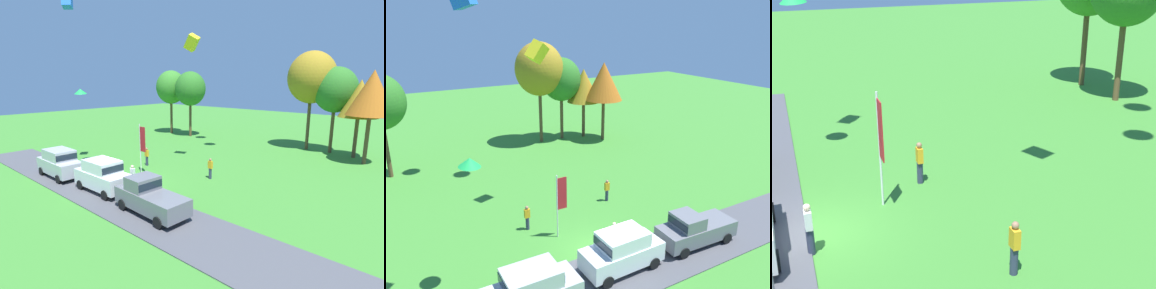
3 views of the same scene
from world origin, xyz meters
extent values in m
plane|color=#3D842D|center=(0.00, 0.00, 0.00)|extent=(120.00, 120.00, 0.00)
cube|color=#4C4C51|center=(0.00, -2.24, 0.03)|extent=(36.00, 4.40, 0.06)
cube|color=#B7B7BC|center=(-5.37, -2.52, 0.95)|extent=(4.61, 1.93, 1.10)
cube|color=#B7B7BC|center=(-5.37, -2.52, 1.92)|extent=(2.61, 1.77, 0.84)
cube|color=#19232D|center=(-5.37, -2.52, 1.92)|extent=(2.66, 1.74, 0.46)
cylinder|color=black|center=(-6.94, -3.42, 0.40)|extent=(0.68, 0.24, 0.68)
cylinder|color=black|center=(-6.93, -1.61, 0.40)|extent=(0.68, 0.24, 0.68)
cylinder|color=black|center=(-3.81, -3.43, 0.40)|extent=(0.68, 0.24, 0.68)
cylinder|color=black|center=(-3.80, -1.63, 0.40)|extent=(0.68, 0.24, 0.68)
cube|color=white|center=(0.18, -2.01, 0.95)|extent=(4.63, 1.98, 1.10)
cube|color=white|center=(0.18, -2.01, 1.92)|extent=(2.63, 1.81, 0.84)
cube|color=#19232D|center=(0.18, -2.01, 1.92)|extent=(2.68, 1.77, 0.46)
cylinder|color=black|center=(-1.37, -2.94, 0.40)|extent=(0.68, 0.25, 0.68)
cylinder|color=black|center=(-1.40, -1.14, 0.40)|extent=(0.68, 0.25, 0.68)
cylinder|color=black|center=(1.76, -2.89, 0.40)|extent=(0.68, 0.25, 0.68)
cylinder|color=black|center=(1.73, -1.08, 0.40)|extent=(0.68, 0.25, 0.68)
cube|color=slate|center=(5.64, -2.19, 0.90)|extent=(5.08, 2.13, 1.00)
cube|color=slate|center=(4.84, -2.15, 1.80)|extent=(1.58, 1.83, 0.80)
cube|color=#19232D|center=(4.84, -2.15, 1.80)|extent=(1.61, 1.79, 0.44)
cylinder|color=black|center=(3.90, -3.01, 0.40)|extent=(0.69, 0.27, 0.68)
cylinder|color=black|center=(3.98, -1.21, 0.40)|extent=(0.69, 0.27, 0.68)
cylinder|color=black|center=(7.30, -3.17, 0.40)|extent=(0.69, 0.27, 0.68)
cylinder|color=black|center=(7.38, -1.37, 0.40)|extent=(0.69, 0.27, 0.68)
cylinder|color=#2D334C|center=(-2.77, 4.47, 0.44)|extent=(0.24, 0.24, 0.88)
cube|color=orange|center=(-2.77, 4.47, 1.18)|extent=(0.36, 0.22, 0.60)
sphere|color=#9E7051|center=(-2.77, 4.47, 1.60)|extent=(0.22, 0.22, 0.22)
cylinder|color=#2D334C|center=(4.09, 5.36, 0.44)|extent=(0.24, 0.24, 0.88)
cube|color=orange|center=(4.09, 5.36, 1.18)|extent=(0.36, 0.22, 0.60)
sphere|color=#9E7051|center=(4.09, 5.36, 1.60)|extent=(0.22, 0.22, 0.22)
cylinder|color=#2D334C|center=(1.02, -0.04, 0.44)|extent=(0.24, 0.24, 0.88)
cube|color=white|center=(1.02, -0.04, 1.18)|extent=(0.36, 0.22, 0.60)
sphere|color=beige|center=(1.02, -0.04, 1.60)|extent=(0.22, 0.22, 0.22)
cylinder|color=brown|center=(-13.81, 18.56, 2.45)|extent=(0.36, 0.36, 4.90)
ellipsoid|color=#387F28|center=(-13.81, 18.56, 6.88)|extent=(4.41, 4.41, 4.85)
cylinder|color=brown|center=(-9.98, 18.58, 2.39)|extent=(0.36, 0.36, 4.79)
ellipsoid|color=#2D7023|center=(-9.98, 18.58, 6.73)|extent=(4.31, 4.31, 4.74)
cylinder|color=brown|center=(5.76, 21.29, 2.91)|extent=(0.36, 0.36, 5.81)
ellipsoid|color=olive|center=(5.76, 21.29, 8.17)|extent=(5.23, 5.23, 5.76)
cylinder|color=brown|center=(8.38, 21.27, 2.44)|extent=(0.36, 0.36, 4.89)
ellipsoid|color=#2D7023|center=(8.38, 21.27, 6.87)|extent=(4.40, 4.40, 4.84)
cylinder|color=brown|center=(10.93, 20.65, 2.09)|extent=(0.36, 0.36, 4.18)
cone|color=olive|center=(10.93, 20.65, 6.06)|extent=(3.76, 3.76, 3.76)
cylinder|color=brown|center=(12.34, 18.63, 2.32)|extent=(0.36, 0.36, 4.63)
cone|color=#B25B19|center=(12.34, 18.63, 6.72)|extent=(4.17, 4.17, 4.17)
cylinder|color=silver|center=(-1.43, 2.70, 2.13)|extent=(0.08, 0.08, 4.26)
cube|color=red|center=(-1.08, 2.70, 2.98)|extent=(0.64, 0.04, 2.13)
cube|color=blue|center=(-6.79, -0.07, 14.20)|extent=(1.30, 1.22, 1.27)
cone|color=green|center=(-6.97, 0.59, 6.89)|extent=(1.53, 1.52, 0.54)
cube|color=yellow|center=(-0.19, 7.93, 11.15)|extent=(1.72, 1.28, 1.76)
camera|label=1|loc=(18.44, -12.97, 7.81)|focal=28.00mm
camera|label=2|loc=(-10.56, -16.11, 13.25)|focal=35.00mm
camera|label=3|loc=(15.89, -0.43, 9.09)|focal=50.00mm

